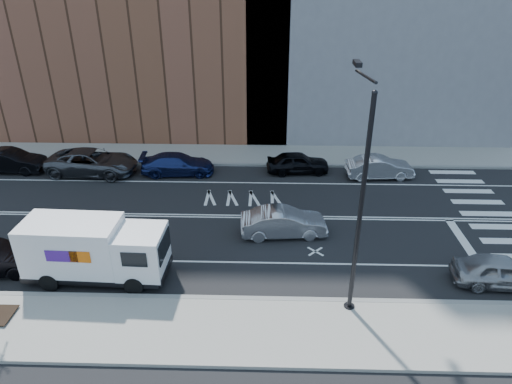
# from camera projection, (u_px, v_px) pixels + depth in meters

# --- Properties ---
(ground) EXTENTS (120.00, 120.00, 0.00)m
(ground) POSITION_uv_depth(u_px,v_px,m) (202.00, 216.00, 25.40)
(ground) COLOR black
(ground) RESTS_ON ground
(sidewalk_near) EXTENTS (44.00, 3.60, 0.15)m
(sidewalk_near) POSITION_uv_depth(u_px,v_px,m) (172.00, 329.00, 17.53)
(sidewalk_near) COLOR gray
(sidewalk_near) RESTS_ON ground
(sidewalk_far) EXTENTS (44.00, 3.60, 0.15)m
(sidewalk_far) POSITION_uv_depth(u_px,v_px,m) (218.00, 154.00, 33.19)
(sidewalk_far) COLOR gray
(sidewalk_far) RESTS_ON ground
(curb_near) EXTENTS (44.00, 0.25, 0.17)m
(curb_near) POSITION_uv_depth(u_px,v_px,m) (180.00, 298.00, 19.13)
(curb_near) COLOR gray
(curb_near) RESTS_ON ground
(curb_far) EXTENTS (44.00, 0.25, 0.17)m
(curb_far) POSITION_uv_depth(u_px,v_px,m) (216.00, 164.00, 31.59)
(curb_far) COLOR gray
(curb_far) RESTS_ON ground
(crosswalk) EXTENTS (3.00, 14.00, 0.01)m
(crosswalk) POSITION_uv_depth(u_px,v_px,m) (493.00, 220.00, 24.99)
(crosswalk) COLOR white
(crosswalk) RESTS_ON ground
(road_markings) EXTENTS (40.00, 8.60, 0.01)m
(road_markings) POSITION_uv_depth(u_px,v_px,m) (202.00, 216.00, 25.40)
(road_markings) COLOR white
(road_markings) RESTS_ON ground
(streetlight) EXTENTS (0.44, 4.02, 9.34)m
(streetlight) POSITION_uv_depth(u_px,v_px,m) (359.00, 193.00, 16.76)
(streetlight) COLOR black
(streetlight) RESTS_ON ground
(fedex_van) EXTENTS (6.27, 2.39, 2.83)m
(fedex_van) POSITION_uv_depth(u_px,v_px,m) (94.00, 250.00, 19.84)
(fedex_van) COLOR black
(fedex_van) RESTS_ON ground
(far_parked_b) EXTENTS (4.63, 1.72, 1.51)m
(far_parked_b) POSITION_uv_depth(u_px,v_px,m) (10.00, 161.00, 30.41)
(far_parked_b) COLOR black
(far_parked_b) RESTS_ON ground
(far_parked_c) EXTENTS (6.03, 3.08, 1.63)m
(far_parked_c) POSITION_uv_depth(u_px,v_px,m) (92.00, 162.00, 30.10)
(far_parked_c) COLOR #494B50
(far_parked_c) RESTS_ON ground
(far_parked_d) EXTENTS (4.89, 2.24, 1.38)m
(far_parked_d) POSITION_uv_depth(u_px,v_px,m) (178.00, 164.00, 30.12)
(far_parked_d) COLOR navy
(far_parked_d) RESTS_ON ground
(far_parked_e) EXTENTS (4.24, 2.00, 1.40)m
(far_parked_e) POSITION_uv_depth(u_px,v_px,m) (298.00, 163.00, 30.30)
(far_parked_e) COLOR black
(far_parked_e) RESTS_ON ground
(far_parked_f) EXTENTS (4.41, 1.83, 1.42)m
(far_parked_f) POSITION_uv_depth(u_px,v_px,m) (379.00, 167.00, 29.59)
(far_parked_f) COLOR silver
(far_parked_f) RESTS_ON ground
(driving_sedan) EXTENTS (4.52, 1.94, 1.45)m
(driving_sedan) POSITION_uv_depth(u_px,v_px,m) (284.00, 222.00, 23.37)
(driving_sedan) COLOR #ABABB0
(driving_sedan) RESTS_ON ground
(near_parked_front) EXTENTS (4.20, 1.96, 1.39)m
(near_parked_front) POSITION_uv_depth(u_px,v_px,m) (501.00, 271.00, 19.75)
(near_parked_front) COLOR #9E9FA3
(near_parked_front) RESTS_ON ground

